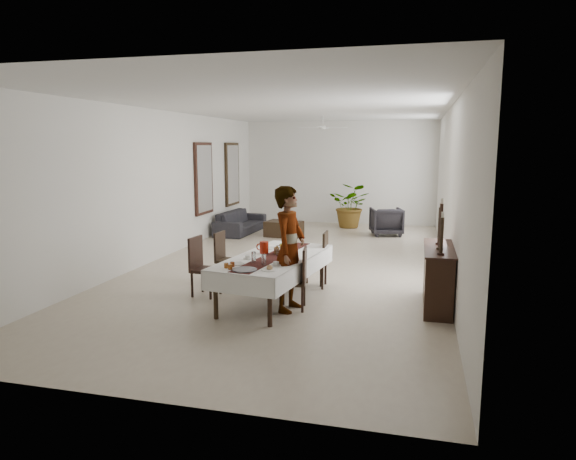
{
  "coord_description": "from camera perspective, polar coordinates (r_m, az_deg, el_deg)",
  "views": [
    {
      "loc": [
        2.44,
        -10.14,
        2.44
      ],
      "look_at": [
        0.35,
        -1.96,
        1.05
      ],
      "focal_mm": 32.0,
      "sensor_mm": 36.0,
      "label": 1
    }
  ],
  "objects": [
    {
      "name": "wall_front",
      "position": [
        4.88,
        -15.94,
        -0.94
      ],
      "size": [
        6.0,
        0.02,
        3.2
      ],
      "primitive_type": "cube",
      "color": "silver",
      "rests_on": "floor"
    },
    {
      "name": "candlestick_far_shaft",
      "position": [
        8.25,
        16.5,
        0.53
      ],
      "size": [
        0.05,
        0.05,
        0.55
      ],
      "primitive_type": "cylinder",
      "color": "black",
      "rests_on": "candlestick_far_base"
    },
    {
      "name": "tablecloth_drape_left",
      "position": [
        8.32,
        -5.09,
        -3.57
      ],
      "size": [
        0.36,
        2.45,
        0.29
      ],
      "primitive_type": "cube",
      "rotation": [
        0.0,
        0.0,
        -0.14
      ],
      "color": "silver",
      "rests_on": "dining_table_top"
    },
    {
      "name": "plate_near_right",
      "position": [
        7.16,
        -2.06,
        -4.43
      ],
      "size": [
        0.23,
        0.23,
        0.01
      ],
      "primitive_type": "cylinder",
      "color": "white",
      "rests_on": "tablecloth_top"
    },
    {
      "name": "chair_right_far_seat",
      "position": [
        8.98,
        2.98,
        -3.6
      ],
      "size": [
        0.42,
        0.42,
        0.05
      ],
      "primitive_type": "cube",
      "rotation": [
        0.0,
        0.0,
        1.59
      ],
      "color": "black",
      "rests_on": "chair_right_far_leg_fl"
    },
    {
      "name": "chair_right_far_leg_fr",
      "position": [
        9.17,
        4.19,
        -4.81
      ],
      "size": [
        0.04,
        0.04,
        0.41
      ],
      "primitive_type": "cylinder",
      "rotation": [
        0.0,
        0.0,
        0.02
      ],
      "color": "black",
      "rests_on": "floor"
    },
    {
      "name": "chair_left_near_leg_fl",
      "position": [
        8.8,
        -9.48,
        -5.5
      ],
      "size": [
        0.05,
        0.05,
        0.41
      ],
      "primitive_type": "cylinder",
      "rotation": [
        0.0,
        0.0,
        -0.11
      ],
      "color": "black",
      "rests_on": "floor"
    },
    {
      "name": "sideboard_top",
      "position": [
        8.06,
        16.46,
        -1.97
      ],
      "size": [
        0.44,
        1.56,
        0.03
      ],
      "primitive_type": "cube",
      "color": "black",
      "rests_on": "sideboard_body"
    },
    {
      "name": "tablecloth_drape_right",
      "position": [
        7.88,
        2.19,
        -4.28
      ],
      "size": [
        0.36,
        2.45,
        0.29
      ],
      "primitive_type": "cube",
      "rotation": [
        0.0,
        0.0,
        -0.14
      ],
      "color": "white",
      "rests_on": "dining_table_top"
    },
    {
      "name": "ceiling",
      "position": [
        10.46,
        0.79,
        13.51
      ],
      "size": [
        6.0,
        12.0,
        0.02
      ],
      "primitive_type": "cube",
      "color": "silver",
      "rests_on": "wall_back"
    },
    {
      "name": "red_pitcher",
      "position": [
        8.26,
        -2.67,
        -1.94
      ],
      "size": [
        0.16,
        0.16,
        0.19
      ],
      "primitive_type": "cylinder",
      "rotation": [
        0.0,
        0.0,
        -0.14
      ],
      "color": "#9B1B0B",
      "rests_on": "tablecloth_top"
    },
    {
      "name": "mirror_frame_far",
      "position": [
        15.44,
        -6.23,
        6.18
      ],
      "size": [
        0.06,
        1.05,
        1.85
      ],
      "primitive_type": "cube",
      "color": "black",
      "rests_on": "wall_left"
    },
    {
      "name": "tablecloth_drape_near",
      "position": [
        7.01,
        -5.68,
        -6.04
      ],
      "size": [
        1.12,
        0.17,
        0.29
      ],
      "primitive_type": "cube",
      "rotation": [
        0.0,
        0.0,
        -0.14
      ],
      "color": "white",
      "rests_on": "dining_table_top"
    },
    {
      "name": "chair_right_near_leg_fl",
      "position": [
        7.64,
        1.6,
        -7.75
      ],
      "size": [
        0.04,
        0.04,
        0.39
      ],
      "primitive_type": "cylinder",
      "rotation": [
        0.0,
        0.0,
        0.13
      ],
      "color": "black",
      "rests_on": "floor"
    },
    {
      "name": "chair_left_far_back",
      "position": [
        9.27,
        -7.6,
        -1.72
      ],
      "size": [
        0.07,
        0.39,
        0.5
      ],
      "primitive_type": "cube",
      "rotation": [
        0.0,
        0.0,
        -1.67
      ],
      "color": "black",
      "rests_on": "chair_left_far_seat"
    },
    {
      "name": "sofa",
      "position": [
        14.59,
        -5.3,
        0.9
      ],
      "size": [
        0.92,
        2.13,
        0.61
      ],
      "primitive_type": "imported",
      "rotation": [
        0.0,
        0.0,
        1.52
      ],
      "color": "#262429",
      "rests_on": "floor"
    },
    {
      "name": "serving_tray",
      "position": [
        7.17,
        -4.85,
        -4.42
      ],
      "size": [
        0.35,
        0.35,
        0.02
      ],
      "primitive_type": "cylinder",
      "color": "#47474C",
      "rests_on": "tablecloth_top"
    },
    {
      "name": "saucer_right",
      "position": [
        7.43,
        -1.34,
        -3.93
      ],
      "size": [
        0.14,
        0.14,
        0.01
      ],
      "primitive_type": "cylinder",
      "color": "silver",
      "rests_on": "tablecloth_top"
    },
    {
      "name": "fruit_red",
      "position": [
        8.23,
        -0.34,
        -1.79
      ],
      "size": [
        0.09,
        0.09,
        0.09
      ],
      "primitive_type": "sphere",
      "color": "maroon",
      "rests_on": "fruit_basket"
    },
    {
      "name": "chair_left_far_leg_fl",
      "position": [
        9.51,
        -7.0,
        -4.4
      ],
      "size": [
        0.04,
        0.04,
        0.39
      ],
      "primitive_type": "cylinder",
      "rotation": [
        0.0,
        0.0,
        -0.09
      ],
      "color": "black",
      "rests_on": "floor"
    },
    {
      "name": "plate_near_left",
      "position": [
        7.55,
        -5.79,
        -3.75
      ],
      "size": [
        0.23,
        0.23,
        0.01
      ],
      "primitive_type": "cylinder",
      "color": "silver",
      "rests_on": "tablecloth_top"
    },
    {
      "name": "candlestick_near_base",
      "position": [
        7.52,
        16.61,
        -2.55
      ],
      "size": [
        0.1,
        0.1,
        0.03
      ],
      "primitive_type": "cylinder",
      "color": "black",
      "rests_on": "sideboard_top"
    },
    {
      "name": "table_leg_fr",
      "position": [
        7.02,
        -2.03,
        -8.1
      ],
      "size": [
        0.08,
        0.08,
        0.67
      ],
      "primitive_type": "cylinder",
      "rotation": [
        0.0,
        0.0,
        -0.14
      ],
      "color": "black",
      "rests_on": "floor"
    },
    {
      "name": "fruit_basket",
      "position": [
        8.24,
        -0.57,
        -2.29
      ],
      "size": [
        0.29,
        0.29,
        0.1
      ],
      "primitive_type": "cylinder",
      "color": "brown",
      "rests_on": "tablecloth_top"
    },
    {
      "name": "chair_left_far_seat",
      "position": [
        9.25,
        -6.59,
        -3.41
      ],
      "size": [
        0.42,
        0.42,
        0.04
      ],
      "primitive_type": "cube",
      "rotation": [
        0.0,
        0.0,
        -1.67
      ],
      "color": "black",
      "rests_on": "chair_left_far_leg_fl"
    },
    {
      "name": "jam_jar_b",
      "position": [
        7.33,
        -6.88,
        -3.93
      ],
      "size": [
        0.06,
        0.06,
        0.07
      ],
      "primitive_type": "cylinder",
      "color": "#985016",
      "rests_on": "tablecloth_top"
    },
    {
      "name": "dining_table_top",
      "position": [
        8.06,
        -1.56,
        -3.16
      ],
      "size": [
        1.28,
        2.42,
        0.05
      ],
      "primitive_type": "cube",
      "rotation": [
        0.0,
        0.0,
        -0.14
      ],
      "color": "black",
      "rests_on": "table_leg_fl"
    },
    {
      "name": "sideboard_body",
      "position": [
        8.16,
        16.31,
        -5.17
      ],
      "size": [
        0.4,
        1.5,
        0.9
      ],
      "primitive_type": "cube",
      "color": "black",
      "rests_on": "floor"
    },
    {
      "name": "chair_left_near_seat",
      "position": [
        8.52,
        -9.1,
        -4.41
      ],
      "size": [
        0.45,
        0.45,
        0.05
      ],
      "primitive_type": "cube",
      "rotation": [
        0.0,
        0.0,
        -1.68
      ],
      "color": "black",
      "rests_on": "chair_left_near_leg_fl"
    },
    {
      "name": "coffee_table",
      "position": [
        13.9,
        -0.46,
        0.12
      ],
      "size": [
        1.04,
        0.78,
        0.42
      ],
      "primitive_type": "cube",
      "rotation": [
        0.0,
        0.0,
        -0.17
      ],
      "color": "black",
      "rests_on": "floor"
    },
    {
      "name": "chair_right_far_leg_fl",
      "position": [
        8.84,
        3.84,
        -5.33
      ],
      "size": [
        0.04,
        0.04,
        0.41
      ],
      "primitive_type": "cylinder",
      "rotation": [
        0.0,
        0.0,
        0.02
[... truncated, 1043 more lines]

